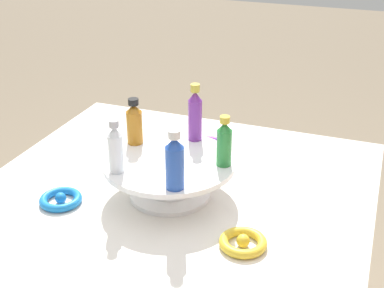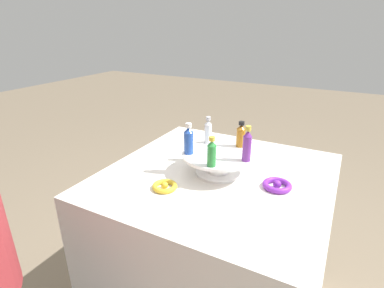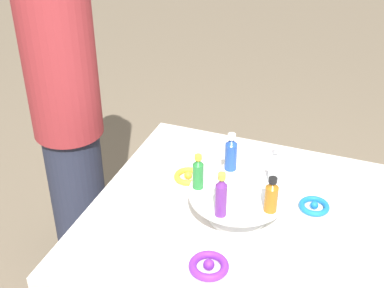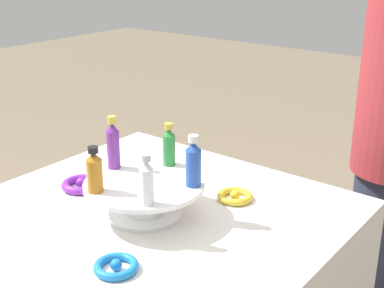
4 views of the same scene
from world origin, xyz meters
The scene contains 10 objects.
party_table centered at (0.00, 0.00, 0.38)m, with size 0.89×0.89×0.76m.
display_stand centered at (0.00, 0.00, 0.81)m, with size 0.30×0.30×0.09m.
bottle_green centered at (-0.02, 0.12, 0.90)m, with size 0.03×0.03×0.11m.
bottle_purple centered at (-0.12, 0.02, 0.91)m, with size 0.03×0.03×0.14m.
bottle_amber centered at (-0.05, -0.11, 0.90)m, with size 0.04×0.04×0.11m.
bottle_clear centered at (0.09, -0.08, 0.90)m, with size 0.03×0.03×0.12m.
bottle_blue centered at (0.11, 0.06, 0.90)m, with size 0.04×0.04×0.13m.
ribbon_bow_purple centered at (-0.24, 0.01, 0.77)m, with size 0.11×0.11×0.03m.
ribbon_bow_blue centered at (0.12, -0.21, 0.76)m, with size 0.09×0.09×0.03m.
ribbon_bow_gold centered at (0.13, 0.21, 0.77)m, with size 0.09×0.09×0.03m.
Camera 2 is at (-0.42, 1.03, 1.33)m, focal length 28.00 mm.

